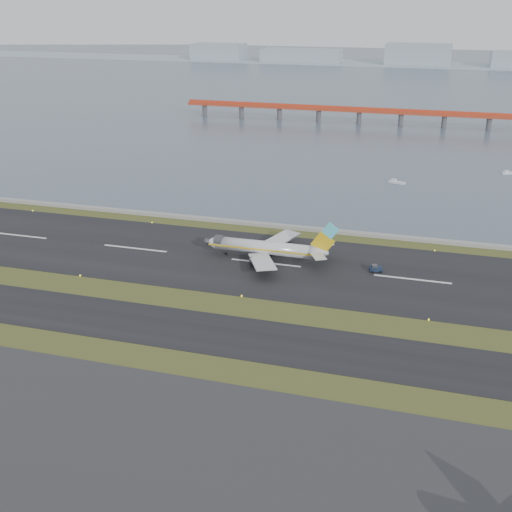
% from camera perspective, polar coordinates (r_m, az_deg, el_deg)
% --- Properties ---
extents(ground, '(1000.00, 1000.00, 0.00)m').
position_cam_1_polar(ground, '(152.62, -2.12, -4.82)').
color(ground, '#304318').
rests_on(ground, ground).
extents(apron_strip, '(1000.00, 50.00, 0.10)m').
position_cam_1_polar(apron_strip, '(110.05, -11.51, -17.23)').
color(apron_strip, '#2F2F31').
rests_on(apron_strip, ground).
extents(taxiway_strip, '(1000.00, 18.00, 0.10)m').
position_cam_1_polar(taxiway_strip, '(142.59, -3.64, -6.89)').
color(taxiway_strip, black).
rests_on(taxiway_strip, ground).
extents(runway_strip, '(1000.00, 45.00, 0.10)m').
position_cam_1_polar(runway_strip, '(178.69, 0.88, -0.63)').
color(runway_strip, black).
rests_on(runway_strip, ground).
extents(seawall, '(1000.00, 2.50, 1.00)m').
position_cam_1_polar(seawall, '(205.71, 3.10, 2.58)').
color(seawall, gray).
rests_on(seawall, ground).
extents(bay_water, '(1400.00, 800.00, 1.30)m').
position_cam_1_polar(bay_water, '(594.69, 12.32, 14.90)').
color(bay_water, '#404C5B').
rests_on(bay_water, ground).
extents(red_pier, '(260.00, 5.00, 10.20)m').
position_cam_1_polar(red_pier, '(384.78, 12.80, 12.29)').
color(red_pier, '#BB3C20').
rests_on(red_pier, ground).
extents(far_shoreline, '(1400.00, 80.00, 60.50)m').
position_cam_1_polar(far_shoreline, '(752.31, 14.48, 16.59)').
color(far_shoreline, '#95A5B0').
rests_on(far_shoreline, ground).
extents(airliner, '(38.52, 32.89, 12.80)m').
position_cam_1_polar(airliner, '(180.00, 1.07, 0.71)').
color(airliner, silver).
rests_on(airliner, ground).
extents(pushback_tug, '(3.64, 2.72, 2.08)m').
position_cam_1_polar(pushback_tug, '(175.58, 10.59, -1.11)').
color(pushback_tug, '#131E35').
rests_on(pushback_tug, ground).
extents(workboat_near, '(6.97, 4.25, 1.62)m').
position_cam_1_polar(workboat_near, '(262.80, 12.37, 6.44)').
color(workboat_near, silver).
rests_on(workboat_near, ground).
extents(workboat_far, '(6.66, 3.66, 1.54)m').
position_cam_1_polar(workboat_far, '(290.92, 21.59, 6.89)').
color(workboat_far, silver).
rests_on(workboat_far, ground).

